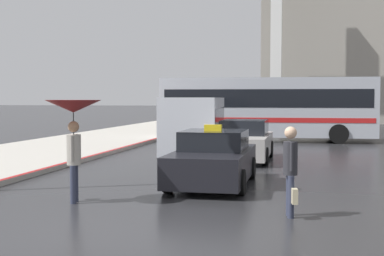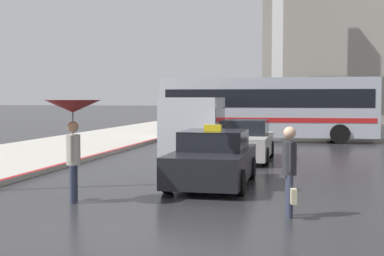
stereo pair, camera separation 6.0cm
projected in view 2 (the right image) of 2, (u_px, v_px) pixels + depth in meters
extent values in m
plane|color=#262628|center=(83.00, 240.00, 8.38)|extent=(300.00, 300.00, 0.00)
cube|color=black|center=(213.00, 164.00, 13.60)|extent=(1.80, 4.09, 0.73)
cube|color=black|center=(214.00, 140.00, 13.76)|extent=(1.58, 1.84, 0.49)
cylinder|color=black|center=(240.00, 182.00, 12.19)|extent=(0.20, 0.60, 0.60)
cylinder|color=black|center=(168.00, 180.00, 12.55)|extent=(0.20, 0.60, 0.60)
cylinder|color=black|center=(251.00, 168.00, 14.67)|extent=(0.20, 0.60, 0.60)
cylinder|color=black|center=(191.00, 166.00, 15.03)|extent=(0.20, 0.60, 0.60)
cube|color=yellow|center=(213.00, 128.00, 13.54)|extent=(0.44, 0.16, 0.16)
cube|color=#B7B2AD|center=(244.00, 145.00, 19.11)|extent=(1.80, 4.34, 0.75)
cube|color=black|center=(245.00, 127.00, 19.28)|extent=(1.58, 1.95, 0.52)
cylinder|color=black|center=(266.00, 156.00, 17.63)|extent=(0.20, 0.60, 0.60)
cylinder|color=black|center=(214.00, 155.00, 17.98)|extent=(0.20, 0.60, 0.60)
cylinder|color=black|center=(271.00, 149.00, 20.25)|extent=(0.20, 0.60, 0.60)
cylinder|color=black|center=(226.00, 148.00, 20.61)|extent=(0.20, 0.60, 0.60)
cube|color=silver|center=(195.00, 124.00, 20.78)|extent=(2.42, 5.24, 2.08)
cube|color=black|center=(195.00, 115.00, 20.76)|extent=(2.40, 4.84, 0.54)
cube|color=red|center=(195.00, 131.00, 20.79)|extent=(2.42, 5.04, 0.14)
cylinder|color=black|center=(216.00, 151.00, 19.19)|extent=(0.25, 0.64, 0.63)
cylinder|color=black|center=(164.00, 151.00, 19.44)|extent=(0.25, 0.64, 0.63)
cylinder|color=black|center=(222.00, 144.00, 22.22)|extent=(0.25, 0.64, 0.63)
cylinder|color=black|center=(177.00, 144.00, 22.46)|extent=(0.25, 0.64, 0.63)
cube|color=#B2B7C1|center=(268.00, 107.00, 27.64)|extent=(10.94, 3.02, 2.99)
cube|color=black|center=(268.00, 98.00, 27.62)|extent=(10.40, 3.01, 0.91)
cube|color=red|center=(267.00, 119.00, 27.68)|extent=(10.62, 3.03, 0.24)
cylinder|color=black|center=(192.00, 132.00, 27.15)|extent=(0.97, 0.33, 0.96)
cylinder|color=black|center=(199.00, 130.00, 29.51)|extent=(0.97, 0.33, 0.96)
cylinder|color=black|center=(340.00, 134.00, 25.96)|extent=(0.97, 0.33, 0.96)
cylinder|color=black|center=(335.00, 131.00, 28.32)|extent=(0.97, 0.33, 0.96)
cylinder|color=#2D3347|center=(72.00, 185.00, 11.22)|extent=(0.14, 0.14, 0.81)
cylinder|color=#2D3347|center=(75.00, 183.00, 11.44)|extent=(0.14, 0.14, 0.81)
cylinder|color=gray|center=(73.00, 150.00, 11.29)|extent=(0.35, 0.35, 0.64)
sphere|color=#997051|center=(73.00, 127.00, 11.27)|extent=(0.24, 0.24, 0.24)
cylinder|color=gray|center=(71.00, 148.00, 11.10)|extent=(0.08, 0.08, 0.54)
cylinder|color=gray|center=(75.00, 147.00, 11.48)|extent=(0.08, 0.08, 0.54)
cone|color=maroon|center=(73.00, 106.00, 11.24)|extent=(1.18, 1.18, 0.27)
cylinder|color=black|center=(73.00, 123.00, 11.26)|extent=(0.02, 0.02, 0.70)
cube|color=#BFB28C|center=(74.00, 180.00, 11.60)|extent=(0.13, 0.20, 0.28)
cylinder|color=#2D3347|center=(288.00, 195.00, 10.07)|extent=(0.14, 0.14, 0.79)
cylinder|color=#2D3347|center=(290.00, 197.00, 9.85)|extent=(0.14, 0.14, 0.79)
cylinder|color=#28282D|center=(289.00, 158.00, 9.92)|extent=(0.31, 0.31, 0.62)
sphere|color=#DBAD89|center=(290.00, 133.00, 9.90)|extent=(0.23, 0.23, 0.23)
cylinder|color=#28282D|center=(288.00, 155.00, 10.09)|extent=(0.08, 0.08, 0.53)
cylinder|color=#28282D|center=(291.00, 157.00, 9.75)|extent=(0.08, 0.08, 0.53)
cube|color=#BFB28C|center=(294.00, 196.00, 9.70)|extent=(0.13, 0.19, 0.28)
cube|color=white|center=(278.00, 25.00, 43.69)|extent=(0.90, 0.90, 16.43)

